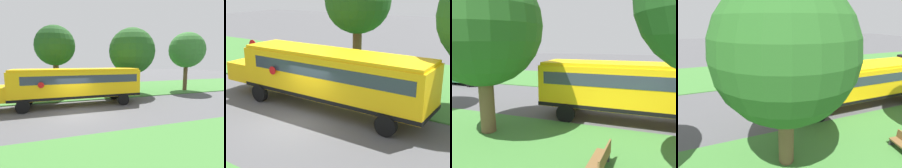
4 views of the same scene
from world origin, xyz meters
TOP-DOWN VIEW (x-y plane):
  - ground_plane at (0.00, 0.00)m, footprint 120.00×120.00m
  - grass_verge at (-10.00, 0.00)m, footprint 12.00×80.00m
  - school_bus at (-2.56, 0.25)m, footprint 2.84×12.42m
  - oak_tree_beside_bus at (-8.10, -1.10)m, footprint 4.37×4.37m
  - oak_tree_roadside_mid at (-6.35, 7.16)m, footprint 5.30×5.30m
  - oak_tree_far_end at (-5.81, 14.55)m, footprint 4.42×4.42m
  - park_bench at (-7.87, 1.68)m, footprint 1.63×0.62m

SIDE VIEW (x-z plane):
  - ground_plane at x=0.00m, z-range 0.00..0.00m
  - grass_verge at x=-10.00m, z-range 0.00..0.08m
  - park_bench at x=-7.87m, z-range 0.01..0.93m
  - school_bus at x=-2.56m, z-range 0.34..3.50m
  - oak_tree_roadside_mid at x=-6.35m, z-range 1.12..8.70m
  - oak_tree_far_end at x=-5.81m, z-range 1.53..8.93m
  - oak_tree_beside_bus at x=-8.10m, z-range 1.68..9.34m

